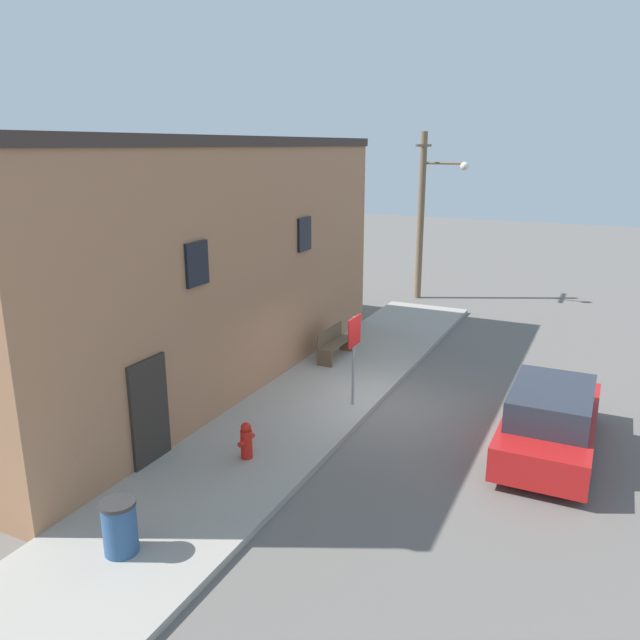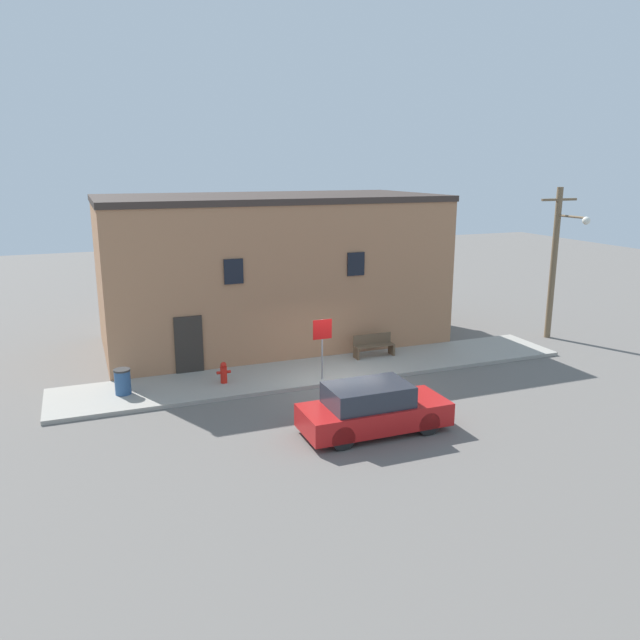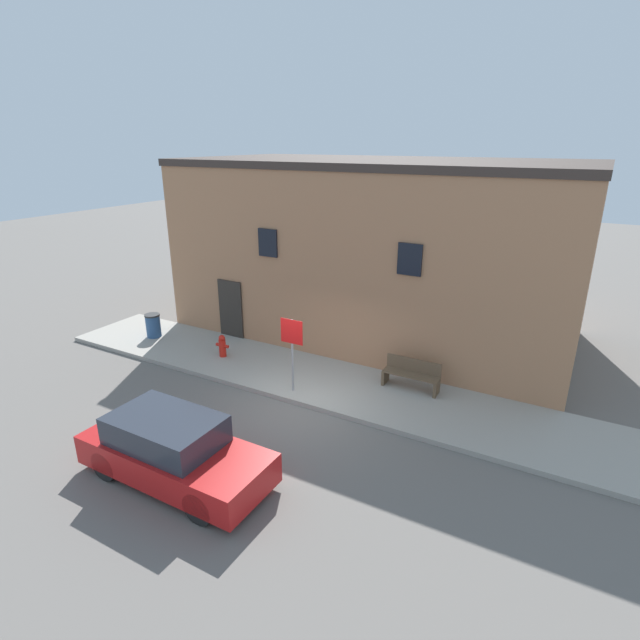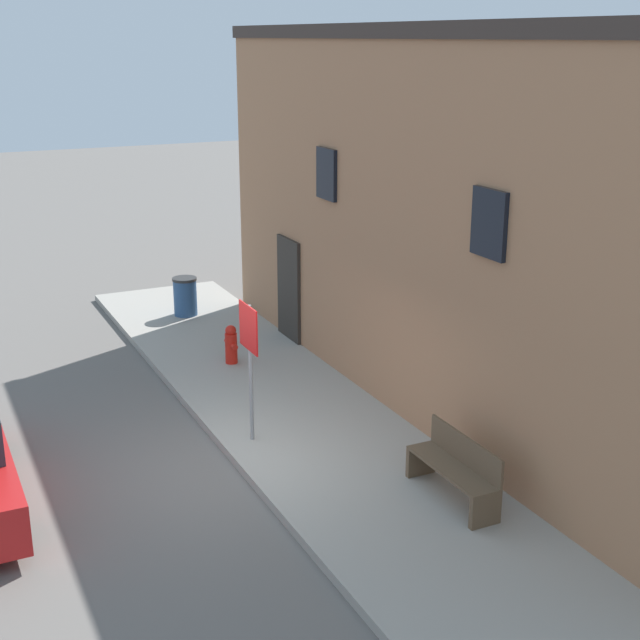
{
  "view_description": "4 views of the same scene",
  "coord_description": "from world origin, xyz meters",
  "px_view_note": "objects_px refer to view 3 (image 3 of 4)",
  "views": [
    {
      "loc": [
        -13.03,
        -4.66,
        6.02
      ],
      "look_at": [
        -0.15,
        1.48,
        2.0
      ],
      "focal_mm": 35.0,
      "sensor_mm": 36.0,
      "label": 1
    },
    {
      "loc": [
        -8.08,
        -18.67,
        7.34
      ],
      "look_at": [
        -0.15,
        1.48,
        2.0
      ],
      "focal_mm": 35.0,
      "sensor_mm": 36.0,
      "label": 2
    },
    {
      "loc": [
        6.41,
        -10.14,
        6.84
      ],
      "look_at": [
        -0.15,
        1.48,
        2.0
      ],
      "focal_mm": 28.0,
      "sensor_mm": 36.0,
      "label": 3
    },
    {
      "loc": [
        11.18,
        -3.95,
        6.02
      ],
      "look_at": [
        -0.15,
        1.48,
        2.0
      ],
      "focal_mm": 50.0,
      "sensor_mm": 36.0,
      "label": 4
    }
  ],
  "objects_px": {
    "parked_car": "(173,450)",
    "bench": "(411,374)",
    "fire_hydrant": "(222,346)",
    "trash_bin": "(153,325)",
    "stop_sign": "(292,341)"
  },
  "relations": [
    {
      "from": "bench",
      "to": "trash_bin",
      "type": "distance_m",
      "value": 9.46
    },
    {
      "from": "bench",
      "to": "trash_bin",
      "type": "relative_size",
      "value": 1.9
    },
    {
      "from": "parked_car",
      "to": "stop_sign",
      "type": "bearing_deg",
      "value": 87.25
    },
    {
      "from": "fire_hydrant",
      "to": "stop_sign",
      "type": "xyz_separation_m",
      "value": [
        3.28,
        -0.88,
        1.13
      ]
    },
    {
      "from": "fire_hydrant",
      "to": "stop_sign",
      "type": "height_order",
      "value": "stop_sign"
    },
    {
      "from": "trash_bin",
      "to": "parked_car",
      "type": "bearing_deg",
      "value": -40.22
    },
    {
      "from": "parked_car",
      "to": "bench",
      "type": "bearing_deg",
      "value": 63.44
    },
    {
      "from": "bench",
      "to": "trash_bin",
      "type": "xyz_separation_m",
      "value": [
        -9.43,
        -0.76,
        -0.01
      ]
    },
    {
      "from": "bench",
      "to": "fire_hydrant",
      "type": "bearing_deg",
      "value": -171.65
    },
    {
      "from": "trash_bin",
      "to": "fire_hydrant",
      "type": "bearing_deg",
      "value": -2.44
    },
    {
      "from": "bench",
      "to": "parked_car",
      "type": "bearing_deg",
      "value": -116.56
    },
    {
      "from": "parked_car",
      "to": "trash_bin",
      "type": "bearing_deg",
      "value": 139.78
    },
    {
      "from": "stop_sign",
      "to": "bench",
      "type": "height_order",
      "value": "stop_sign"
    },
    {
      "from": "stop_sign",
      "to": "trash_bin",
      "type": "xyz_separation_m",
      "value": [
        -6.57,
        1.02,
        -1.08
      ]
    },
    {
      "from": "fire_hydrant",
      "to": "bench",
      "type": "xyz_separation_m",
      "value": [
        6.14,
        0.9,
        0.06
      ]
    }
  ]
}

